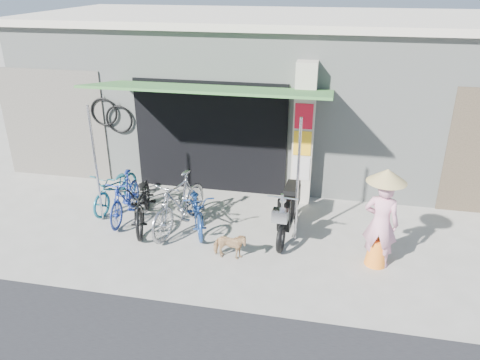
% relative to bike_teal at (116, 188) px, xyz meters
% --- Properties ---
extents(ground, '(80.00, 80.00, 0.00)m').
position_rel_bike_teal_xyz_m(ground, '(2.93, -1.33, -0.42)').
color(ground, '#A6A196').
rests_on(ground, ground).
extents(bicycle_shop, '(12.30, 5.30, 3.66)m').
position_rel_bike_teal_xyz_m(bicycle_shop, '(2.93, 3.76, 1.41)').
color(bicycle_shop, '#9CA199').
rests_on(bicycle_shop, ground).
extents(shop_pillar, '(0.42, 0.44, 3.00)m').
position_rel_bike_teal_xyz_m(shop_pillar, '(3.78, 1.11, 1.07)').
color(shop_pillar, '#BEB5A2').
rests_on(shop_pillar, ground).
extents(awning, '(4.60, 1.88, 2.72)m').
position_rel_bike_teal_xyz_m(awning, '(2.03, 0.29, 2.09)').
color(awning, '#34682E').
rests_on(awning, ground).
extents(neighbour_left, '(2.60, 0.06, 2.60)m').
position_rel_bike_teal_xyz_m(neighbour_left, '(-2.07, 1.26, 0.88)').
color(neighbour_left, '#6B665B').
rests_on(neighbour_left, ground).
extents(bike_teal, '(0.76, 1.67, 0.85)m').
position_rel_bike_teal_xyz_m(bike_teal, '(0.00, 0.00, 0.00)').
color(bike_teal, '#195F70').
rests_on(bike_teal, ground).
extents(bike_blue, '(0.54, 1.59, 0.94)m').
position_rel_bike_teal_xyz_m(bike_blue, '(0.40, -0.45, 0.05)').
color(bike_blue, navy).
rests_on(bike_blue, ground).
extents(bike_black, '(1.15, 1.98, 0.98)m').
position_rel_bike_teal_xyz_m(bike_black, '(0.85, -0.59, 0.07)').
color(bike_black, black).
rests_on(bike_black, ground).
extents(bike_silver, '(0.95, 1.93, 1.12)m').
position_rel_bike_teal_xyz_m(bike_silver, '(1.61, -0.64, 0.13)').
color(bike_silver, '#9C9DA0').
rests_on(bike_silver, ground).
extents(bike_navy, '(1.12, 1.68, 0.84)m').
position_rel_bike_teal_xyz_m(bike_navy, '(1.93, -0.53, -0.01)').
color(bike_navy, navy).
rests_on(bike_navy, ground).
extents(street_dog, '(0.62, 0.30, 0.51)m').
position_rel_bike_teal_xyz_m(street_dog, '(2.79, -1.48, -0.17)').
color(street_dog, tan).
rests_on(street_dog, ground).
extents(moped, '(0.54, 1.90, 1.07)m').
position_rel_bike_teal_xyz_m(moped, '(3.67, -0.35, 0.06)').
color(moped, black).
rests_on(moped, ground).
extents(nun, '(0.65, 0.64, 1.76)m').
position_rel_bike_teal_xyz_m(nun, '(5.27, -1.13, 0.45)').
color(nun, pink).
rests_on(nun, ground).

